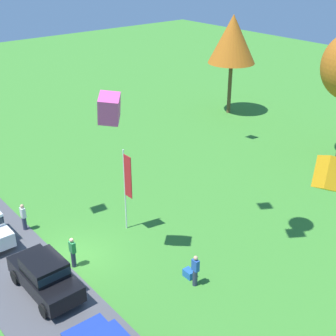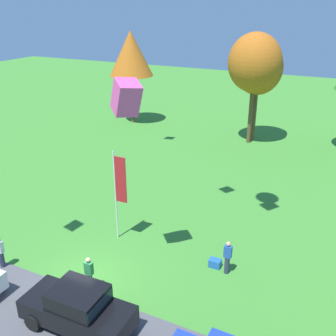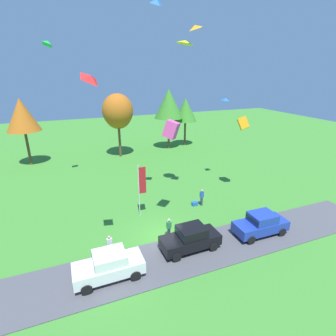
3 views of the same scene
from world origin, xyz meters
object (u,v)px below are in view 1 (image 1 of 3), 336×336
object	(u,v)px
person_on_lawn	(195,270)
cooler_box	(189,273)
flag_banner	(127,181)
kite_box_trailing_tail	(331,174)
car_sedan_far_end	(45,275)
kite_box_high_right	(109,108)
tree_left_of_center	(233,39)
person_watching_sky	(24,217)
person_beside_suv	(73,252)

from	to	relation	value
person_on_lawn	cooler_box	world-z (taller)	person_on_lawn
flag_banner	cooler_box	bearing A→B (deg)	-1.50
kite_box_trailing_tail	cooler_box	bearing A→B (deg)	-167.66
kite_box_trailing_tail	car_sedan_far_end	bearing A→B (deg)	-142.16
kite_box_trailing_tail	kite_box_high_right	world-z (taller)	kite_box_high_right
tree_left_of_center	kite_box_trailing_tail	size ratio (longest dim) A/B	7.87
car_sedan_far_end	tree_left_of_center	world-z (taller)	tree_left_of_center
kite_box_trailing_tail	person_watching_sky	bearing A→B (deg)	-158.94
kite_box_trailing_tail	kite_box_high_right	bearing A→B (deg)	-160.61
person_watching_sky	cooler_box	world-z (taller)	person_watching_sky
kite_box_trailing_tail	kite_box_high_right	xyz separation A→B (m)	(-9.26, -3.26, 0.72)
tree_left_of_center	person_watching_sky	bearing A→B (deg)	-73.83
car_sedan_far_end	cooler_box	size ratio (longest dim) A/B	7.91
person_beside_suv	kite_box_trailing_tail	distance (m)	13.34
car_sedan_far_end	cooler_box	xyz separation A→B (m)	(3.44, 5.95, -0.84)
car_sedan_far_end	person_beside_suv	bearing A→B (deg)	115.41
tree_left_of_center	cooler_box	xyz separation A→B (m)	(16.10, -19.57, -6.81)
kite_box_trailing_tail	kite_box_high_right	distance (m)	9.84
car_sedan_far_end	tree_left_of_center	bearing A→B (deg)	116.39
person_watching_sky	flag_banner	distance (m)	6.39
car_sedan_far_end	person_watching_sky	distance (m)	5.87
cooler_box	kite_box_trailing_tail	size ratio (longest dim) A/B	0.48
tree_left_of_center	kite_box_trailing_tail	world-z (taller)	tree_left_of_center
flag_banner	kite_box_trailing_tail	world-z (taller)	kite_box_trailing_tail
person_watching_sky	cooler_box	size ratio (longest dim) A/B	3.05
person_watching_sky	person_beside_suv	bearing A→B (deg)	6.12
person_watching_sky	cooler_box	xyz separation A→B (m)	(9.12, 4.49, -0.68)
tree_left_of_center	flag_banner	xyz separation A→B (m)	(10.75, -19.43, -3.85)
car_sedan_far_end	person_beside_suv	size ratio (longest dim) A/B	2.59
person_beside_suv	kite_box_trailing_tail	bearing A→B (deg)	27.19
flag_banner	kite_box_high_right	distance (m)	5.91
person_beside_suv	kite_box_high_right	bearing A→B (deg)	63.54
person_watching_sky	car_sedan_far_end	bearing A→B (deg)	-14.43
car_sedan_far_end	person_watching_sky	xyz separation A→B (m)	(-5.69, 1.46, -0.16)
tree_left_of_center	flag_banner	world-z (taller)	tree_left_of_center
person_watching_sky	cooler_box	bearing A→B (deg)	26.21
car_sedan_far_end	person_watching_sky	bearing A→B (deg)	165.57
tree_left_of_center	cooler_box	bearing A→B (deg)	-50.56
car_sedan_far_end	tree_left_of_center	size ratio (longest dim) A/B	0.48
flag_banner	kite_box_high_right	size ratio (longest dim) A/B	3.89
flag_banner	cooler_box	world-z (taller)	flag_banner
car_sedan_far_end	person_on_lawn	xyz separation A→B (m)	(4.08, 5.76, -0.16)
cooler_box	car_sedan_far_end	bearing A→B (deg)	-120.00
kite_box_trailing_tail	person_beside_suv	bearing A→B (deg)	-152.81
person_beside_suv	kite_box_high_right	distance (m)	7.76
flag_banner	cooler_box	size ratio (longest dim) A/B	8.89
tree_left_of_center	person_beside_suv	bearing A→B (deg)	-63.53
cooler_box	kite_box_high_right	world-z (taller)	kite_box_high_right
tree_left_of_center	kite_box_trailing_tail	bearing A→B (deg)	-39.75
person_watching_sky	flag_banner	world-z (taller)	flag_banner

